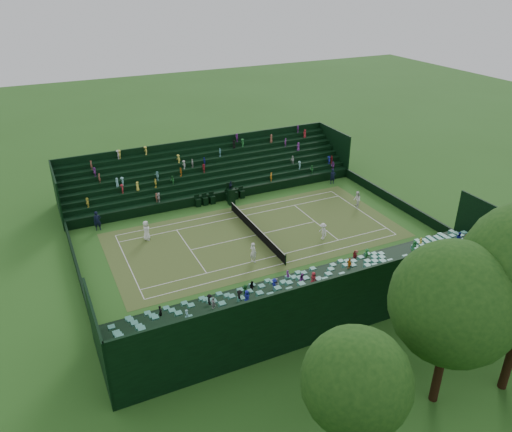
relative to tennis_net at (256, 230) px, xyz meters
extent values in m
plane|color=#2B5C1D|center=(0.00, 0.00, -0.53)|extent=(160.00, 160.00, 0.00)
cube|color=#306A23|center=(0.00, 0.00, -0.52)|extent=(12.97, 26.77, 0.01)
cube|color=black|center=(0.00, 15.88, -0.03)|extent=(17.17, 0.20, 1.00)
cube|color=black|center=(0.00, -15.88, -0.03)|extent=(17.17, 0.20, 1.00)
cube|color=black|center=(8.48, 0.00, -0.03)|extent=(0.20, 31.77, 1.00)
cube|color=black|center=(-8.48, 0.00, -0.03)|extent=(0.20, 31.77, 1.00)
cube|color=black|center=(8.98, 0.00, -0.03)|extent=(0.80, 32.00, 1.00)
cube|color=black|center=(9.79, 0.00, 0.20)|extent=(0.80, 32.00, 1.45)
cube|color=black|center=(10.58, 0.00, 0.42)|extent=(0.80, 32.00, 1.90)
cube|color=black|center=(11.38, 0.00, 0.65)|extent=(0.80, 32.00, 2.35)
cube|color=black|center=(12.18, 0.00, 0.87)|extent=(0.80, 32.00, 2.80)
cube|color=black|center=(12.98, 0.00, 1.10)|extent=(0.80, 32.00, 3.25)
cube|color=black|center=(13.79, 0.00, 1.32)|extent=(0.80, 32.00, 3.70)
cube|color=black|center=(14.59, 0.00, 1.55)|extent=(0.80, 32.00, 4.15)
cube|color=black|center=(15.08, 0.00, 1.92)|extent=(0.20, 32.00, 4.90)
cube|color=black|center=(-8.98, 0.00, -0.03)|extent=(0.80, 32.00, 1.00)
cube|color=black|center=(-9.79, 0.00, 0.20)|extent=(0.80, 32.00, 1.45)
cube|color=black|center=(-10.58, 0.00, 0.42)|extent=(0.80, 32.00, 1.90)
cube|color=black|center=(-11.38, 0.00, 0.65)|extent=(0.80, 32.00, 2.35)
cube|color=black|center=(-12.18, 0.00, 0.87)|extent=(0.80, 32.00, 2.80)
cube|color=black|center=(-12.98, 0.00, 1.10)|extent=(0.80, 32.00, 3.25)
cube|color=black|center=(-13.79, 0.00, 1.32)|extent=(0.80, 32.00, 3.70)
cube|color=black|center=(-14.59, 0.00, 1.55)|extent=(0.80, 32.00, 4.15)
cube|color=black|center=(-15.08, 0.00, 1.92)|extent=(0.20, 32.00, 4.90)
cylinder|color=black|center=(-5.79, 0.00, 0.00)|extent=(0.10, 0.10, 1.06)
cylinder|color=black|center=(5.79, 0.00, 0.00)|extent=(0.10, 0.10, 1.06)
cube|color=black|center=(0.00, 0.00, -0.07)|extent=(11.57, 0.02, 0.86)
cube|color=white|center=(0.00, 0.00, 0.40)|extent=(11.57, 0.04, 0.07)
sphere|color=#1A4313|center=(23.31, -5.91, 4.79)|extent=(5.24, 5.24, 5.24)
cylinder|color=black|center=(22.14, 0.86, 1.31)|extent=(0.50, 0.50, 3.67)
sphere|color=#1A4313|center=(22.14, 0.86, 6.30)|extent=(6.72, 6.72, 6.72)
cylinder|color=black|center=(23.17, 5.24, 1.63)|extent=(0.50, 0.50, 4.31)
cube|color=black|center=(-7.22, 0.55, 0.31)|extent=(0.65, 0.65, 1.66)
cube|color=black|center=(-7.22, 0.55, 1.18)|extent=(0.83, 0.83, 0.09)
cube|color=black|center=(-7.55, 0.55, 1.51)|extent=(0.07, 0.83, 0.65)
imported|color=black|center=(-7.22, 0.55, 1.66)|extent=(0.47, 0.51, 0.86)
cube|color=black|center=(-8.26, -2.79, -0.10)|extent=(0.53, 0.53, 0.85)
cube|color=black|center=(-8.52, -2.79, 0.43)|extent=(0.06, 0.53, 0.53)
cube|color=black|center=(-8.26, -1.99, -0.10)|extent=(0.53, 0.53, 0.85)
cube|color=black|center=(-8.52, -1.99, 0.43)|extent=(0.06, 0.53, 0.53)
cube|color=black|center=(-8.26, -1.19, -0.10)|extent=(0.53, 0.53, 0.85)
cube|color=black|center=(-8.52, -1.19, 0.43)|extent=(0.06, 0.53, 0.53)
cube|color=black|center=(-8.26, 0.61, -0.10)|extent=(0.53, 0.53, 0.85)
cube|color=black|center=(-8.52, 0.61, 0.43)|extent=(0.06, 0.53, 0.53)
cube|color=black|center=(-8.26, 1.41, -0.10)|extent=(0.53, 0.53, 0.85)
cube|color=black|center=(-8.52, 1.41, 0.43)|extent=(0.06, 0.53, 0.53)
cube|color=black|center=(-8.26, 2.21, -0.10)|extent=(0.53, 0.53, 0.85)
cube|color=black|center=(-8.52, 2.21, 0.43)|extent=(0.06, 0.53, 0.53)
imported|color=white|center=(-3.51, -9.37, 0.42)|extent=(1.08, 0.90, 1.89)
imported|color=white|center=(4.14, -2.22, 0.41)|extent=(0.80, 0.66, 1.87)
imported|color=white|center=(-1.08, 12.08, 0.32)|extent=(1.01, 0.92, 1.70)
imported|color=white|center=(3.24, 5.22, 0.27)|extent=(1.06, 0.65, 1.60)
imported|color=black|center=(-7.43, 13.24, 0.35)|extent=(0.51, 0.69, 1.75)
imported|color=black|center=(-7.33, -13.07, 0.43)|extent=(0.50, 0.73, 1.92)
camera|label=1|loc=(36.78, -17.39, 21.90)|focal=35.00mm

